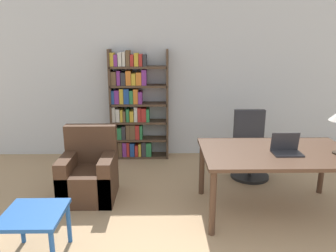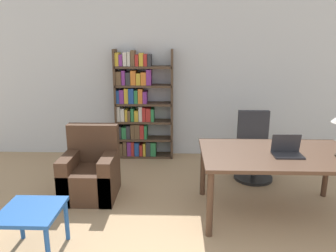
# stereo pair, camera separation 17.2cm
# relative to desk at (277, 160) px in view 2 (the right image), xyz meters

# --- Properties ---
(wall_back) EXTENTS (8.00, 0.06, 2.70)m
(wall_back) POSITION_rel_desk_xyz_m (-0.93, 2.11, 0.68)
(wall_back) COLOR silver
(wall_back) RESTS_ON ground_plane
(desk) EXTENTS (1.71, 1.07, 0.75)m
(desk) POSITION_rel_desk_xyz_m (0.00, 0.00, 0.00)
(desk) COLOR #4C3323
(desk) RESTS_ON ground_plane
(laptop) EXTENTS (0.32, 0.22, 0.23)m
(laptop) POSITION_rel_desk_xyz_m (0.08, -0.07, 0.13)
(laptop) COLOR #2D2D33
(laptop) RESTS_ON desk
(office_chair) EXTENTS (0.56, 0.56, 0.98)m
(office_chair) POSITION_rel_desk_xyz_m (-0.01, 1.07, -0.25)
(office_chair) COLOR black
(office_chair) RESTS_ON ground_plane
(side_table_blue) EXTENTS (0.54, 0.56, 0.47)m
(side_table_blue) POSITION_rel_desk_xyz_m (-2.48, -0.82, -0.28)
(side_table_blue) COLOR #2356A3
(side_table_blue) RESTS_ON ground_plane
(armchair) EXTENTS (0.67, 0.67, 0.91)m
(armchair) POSITION_rel_desk_xyz_m (-2.25, 0.41, -0.37)
(armchair) COLOR #472D1E
(armchair) RESTS_ON ground_plane
(bookshelf) EXTENTS (0.98, 0.28, 1.84)m
(bookshelf) POSITION_rel_desk_xyz_m (-1.80, 1.92, 0.20)
(bookshelf) COLOR #4C3828
(bookshelf) RESTS_ON ground_plane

